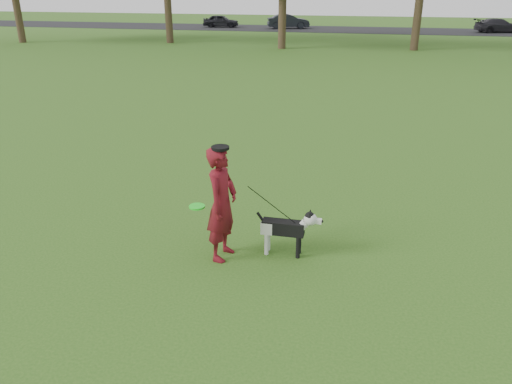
% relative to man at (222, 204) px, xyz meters
% --- Properties ---
extents(ground, '(120.00, 120.00, 0.00)m').
position_rel_man_xyz_m(ground, '(0.44, -0.03, -0.86)').
color(ground, '#285116').
rests_on(ground, ground).
extents(road, '(120.00, 7.00, 0.02)m').
position_rel_man_xyz_m(road, '(0.44, 39.97, -0.85)').
color(road, black).
rests_on(road, ground).
extents(man, '(0.49, 0.68, 1.72)m').
position_rel_man_xyz_m(man, '(0.00, 0.00, 0.00)').
color(man, maroon).
rests_on(man, ground).
extents(dog, '(1.00, 0.20, 0.76)m').
position_rel_man_xyz_m(dog, '(0.94, 0.26, -0.40)').
color(dog, black).
rests_on(dog, ground).
extents(car_left, '(3.28, 1.47, 1.10)m').
position_rel_man_xyz_m(car_left, '(-11.75, 39.97, -0.29)').
color(car_left, black).
rests_on(car_left, road).
extents(car_mid, '(3.90, 2.30, 1.22)m').
position_rel_man_xyz_m(car_mid, '(-5.52, 39.97, -0.23)').
color(car_mid, black).
rests_on(car_mid, road).
extents(car_right, '(4.05, 2.56, 1.09)m').
position_rel_man_xyz_m(car_right, '(11.91, 39.97, -0.29)').
color(car_right, black).
rests_on(car_right, road).
extents(man_held_items, '(1.54, 0.49, 1.22)m').
position_rel_man_xyz_m(man_held_items, '(0.72, 0.10, 0.00)').
color(man_held_items, '#1EF222').
rests_on(man_held_items, ground).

